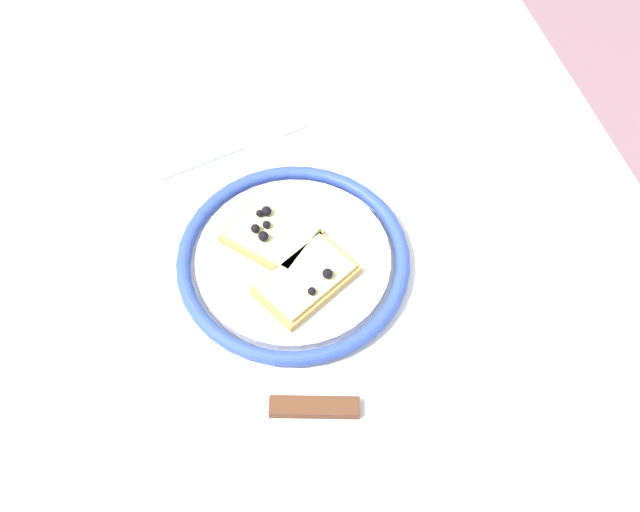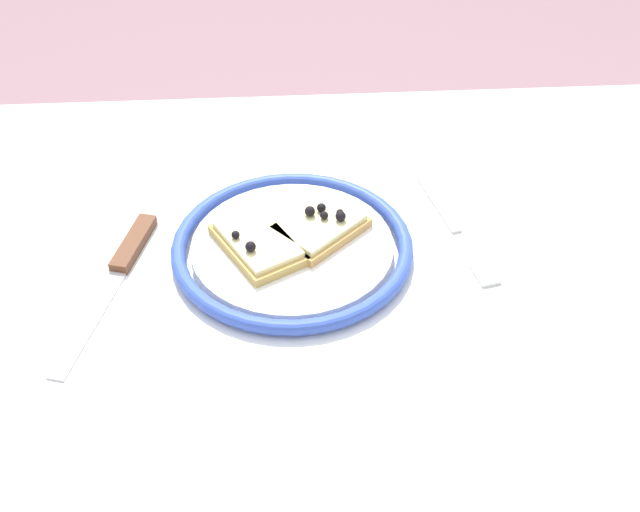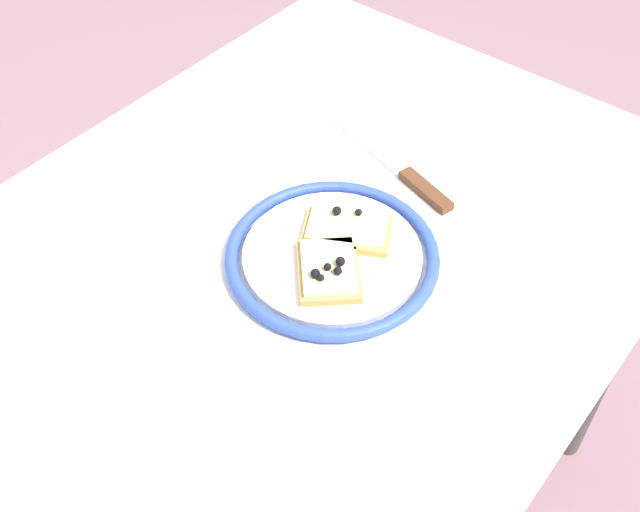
# 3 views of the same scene
# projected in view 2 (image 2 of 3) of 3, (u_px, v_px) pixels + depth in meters

# --- Properties ---
(dining_table) EXTENTS (1.13, 0.77, 0.76)m
(dining_table) POSITION_uv_depth(u_px,v_px,m) (344.00, 338.00, 0.93)
(dining_table) COLOR white
(dining_table) RESTS_ON ground_plane
(plate) EXTENTS (0.26, 0.26, 0.02)m
(plate) POSITION_uv_depth(u_px,v_px,m) (292.00, 247.00, 0.90)
(plate) COLOR white
(plate) RESTS_ON dining_table
(pizza_slice_near) EXTENTS (0.12, 0.12, 0.03)m
(pizza_slice_near) POSITION_uv_depth(u_px,v_px,m) (319.00, 226.00, 0.91)
(pizza_slice_near) COLOR tan
(pizza_slice_near) RESTS_ON plate
(pizza_slice_far) EXTENTS (0.11, 0.13, 0.03)m
(pizza_slice_far) POSITION_uv_depth(u_px,v_px,m) (258.00, 243.00, 0.88)
(pizza_slice_far) COLOR tan
(pizza_slice_far) RESTS_ON plate
(knife) EXTENTS (0.08, 0.24, 0.01)m
(knife) POSITION_uv_depth(u_px,v_px,m) (122.00, 264.00, 0.89)
(knife) COLOR silver
(knife) RESTS_ON dining_table
(fork) EXTENTS (0.06, 0.20, 0.00)m
(fork) POSITION_uv_depth(u_px,v_px,m) (455.00, 228.00, 0.94)
(fork) COLOR #BEBEBE
(fork) RESTS_ON dining_table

